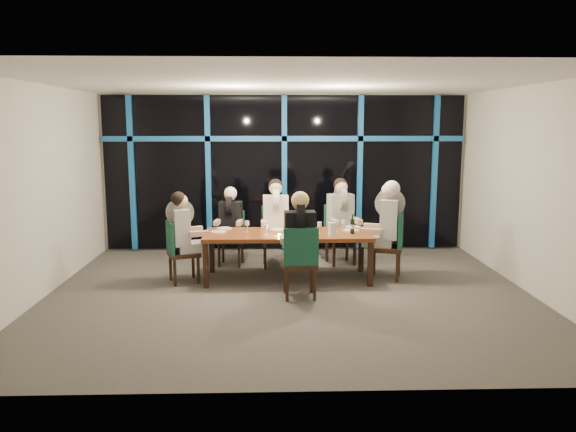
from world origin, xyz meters
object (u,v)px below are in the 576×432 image
at_px(dining_table, 288,237).
at_px(wine_bottle, 352,226).
at_px(diner_near_mid, 300,229).
at_px(chair_end_right, 392,242).
at_px(chair_far_mid, 276,233).
at_px(chair_end_left, 178,248).
at_px(chair_near_mid, 300,259).
at_px(diner_end_left, 183,224).
at_px(chair_far_right, 339,231).
at_px(diner_end_right, 387,215).
at_px(water_pitcher, 332,229).
at_px(diner_far_right, 341,209).
at_px(diner_far_left, 230,215).
at_px(diner_far_mid, 276,210).
at_px(chair_far_left, 232,235).

relative_size(dining_table, wine_bottle, 8.42).
bearing_deg(diner_near_mid, chair_end_right, -151.66).
relative_size(chair_far_mid, chair_end_left, 1.06).
height_order(chair_near_mid, diner_end_left, diner_end_left).
bearing_deg(chair_far_right, dining_table, -144.75).
distance_m(chair_far_mid, chair_end_right, 2.06).
height_order(chair_far_right, diner_end_right, diner_end_right).
bearing_deg(water_pitcher, diner_far_right, 82.45).
xyz_separation_m(chair_end_left, diner_end_right, (3.26, 0.14, 0.48)).
xyz_separation_m(diner_far_left, diner_far_mid, (0.78, -0.11, 0.09)).
bearing_deg(diner_far_left, diner_end_left, -116.02).
relative_size(chair_end_left, diner_end_right, 0.93).
bearing_deg(wine_bottle, chair_end_right, 5.41).
relative_size(diner_end_left, diner_end_right, 0.91).
relative_size(chair_end_right, water_pitcher, 5.31).
relative_size(chair_end_right, diner_far_right, 1.07).
height_order(chair_far_left, diner_far_right, diner_far_right).
bearing_deg(chair_far_mid, chair_far_left, 170.74).
distance_m(chair_far_left, diner_far_mid, 0.92).
bearing_deg(chair_end_right, diner_near_mid, -42.74).
height_order(chair_far_left, chair_near_mid, chair_near_mid).
relative_size(chair_near_mid, diner_near_mid, 1.03).
bearing_deg(chair_end_left, water_pitcher, -112.47).
relative_size(chair_end_left, chair_near_mid, 0.94).
height_order(diner_end_right, wine_bottle, diner_end_right).
bearing_deg(chair_end_right, chair_far_mid, -100.76).
xyz_separation_m(dining_table, diner_far_mid, (-0.18, 0.82, 0.30)).
height_order(dining_table, chair_end_right, chair_end_right).
bearing_deg(chair_end_left, wine_bottle, -109.17).
bearing_deg(water_pitcher, dining_table, 166.51).
bearing_deg(diner_far_left, chair_end_left, -118.23).
relative_size(chair_near_mid, diner_far_right, 1.04).
relative_size(diner_end_left, water_pitcher, 4.69).
height_order(chair_end_left, chair_near_mid, chair_near_mid).
bearing_deg(chair_far_right, chair_far_left, 168.63).
bearing_deg(diner_end_left, dining_table, -106.09).
bearing_deg(diner_far_mid, chair_far_right, 9.96).
height_order(chair_end_left, diner_end_left, diner_end_left).
height_order(chair_far_left, diner_end_right, diner_end_right).
bearing_deg(water_pitcher, chair_end_right, 17.77).
distance_m(chair_end_left, diner_far_mid, 1.85).
xyz_separation_m(chair_near_mid, diner_near_mid, (-0.00, 0.09, 0.41)).
xyz_separation_m(dining_table, diner_end_left, (-1.62, -0.12, 0.25)).
height_order(dining_table, diner_end_right, diner_end_right).
relative_size(diner_far_mid, water_pitcher, 4.98).
xyz_separation_m(diner_far_right, diner_near_mid, (-0.82, -1.91, 0.01)).
bearing_deg(diner_near_mid, diner_end_left, -27.45).
height_order(chair_far_mid, wine_bottle, wine_bottle).
distance_m(chair_far_mid, diner_end_left, 1.80).
bearing_deg(diner_end_right, chair_end_left, -71.17).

